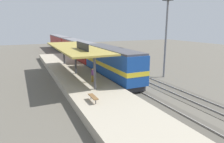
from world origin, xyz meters
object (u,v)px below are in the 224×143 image
at_px(platform_bench, 93,97).
at_px(person_waiting, 93,74).
at_px(passenger_carriage_rear, 60,42).
at_px(passenger_carriage_front, 78,50).
at_px(locomotive, 111,63).
at_px(light_mast, 167,20).

xyz_separation_m(platform_bench, person_waiting, (2.13, 6.16, 0.51)).
xyz_separation_m(platform_bench, passenger_carriage_rear, (6.00, 47.96, 0.97)).
height_order(passenger_carriage_rear, person_waiting, passenger_carriage_rear).
bearing_deg(person_waiting, passenger_carriage_rear, 84.70).
bearing_deg(person_waiting, passenger_carriage_front, 79.55).
height_order(passenger_carriage_front, person_waiting, passenger_carriage_front).
bearing_deg(person_waiting, locomotive, 37.74).
relative_size(platform_bench, passenger_carriage_front, 0.08).
relative_size(light_mast, person_waiting, 6.84).
height_order(locomotive, light_mast, light_mast).
distance_m(locomotive, passenger_carriage_front, 18.00).
relative_size(locomotive, passenger_carriage_rear, 0.72).
bearing_deg(passenger_carriage_rear, passenger_carriage_front, -90.00).
bearing_deg(person_waiting, platform_bench, -109.03).
height_order(passenger_carriage_front, passenger_carriage_rear, same).
distance_m(passenger_carriage_rear, person_waiting, 41.98).
bearing_deg(locomotive, light_mast, -13.99).
bearing_deg(locomotive, person_waiting, -142.26).
bearing_deg(passenger_carriage_front, locomotive, -90.00).
relative_size(passenger_carriage_front, person_waiting, 11.70).
height_order(passenger_carriage_front, light_mast, light_mast).
bearing_deg(platform_bench, light_mast, 27.61).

